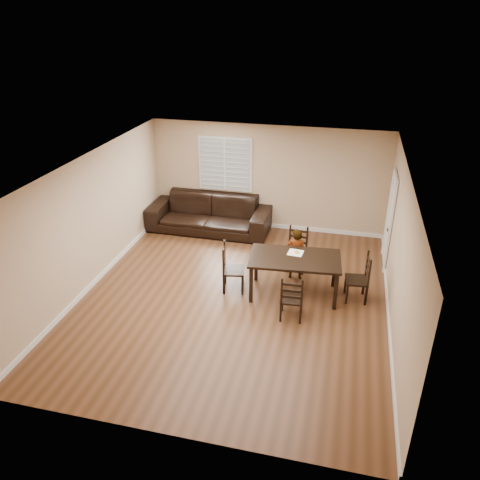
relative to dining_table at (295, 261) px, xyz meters
The scene contains 11 objects.
ground 1.42m from the dining_table, 160.16° to the right, with size 7.00×7.00×0.00m, color brown.
room 1.54m from the dining_table, 168.11° to the right, with size 6.04×7.04×2.72m.
dining_table is the anchor object (origin of this frame).
chair_near 1.16m from the dining_table, 94.00° to the left, with size 0.46×0.44×0.98m.
chair_far 0.98m from the dining_table, 85.29° to the right, with size 0.44×0.41×0.93m.
chair_left 1.38m from the dining_table, behind, with size 0.51×0.53×1.02m.
chair_right 1.38m from the dining_table, ahead, with size 0.47×0.50×1.00m.
child 0.67m from the dining_table, 94.91° to the left, with size 0.42×0.27×1.15m, color gray.
napkin 0.22m from the dining_table, 94.91° to the left, with size 0.29×0.29×0.00m, color white.
donut 0.23m from the dining_table, 88.56° to the left, with size 0.11×0.11×0.04m.
sofa 3.60m from the dining_table, 135.06° to the left, with size 3.11×1.22×0.91m, color black.
Camera 1 is at (1.97, -7.67, 5.24)m, focal length 35.00 mm.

